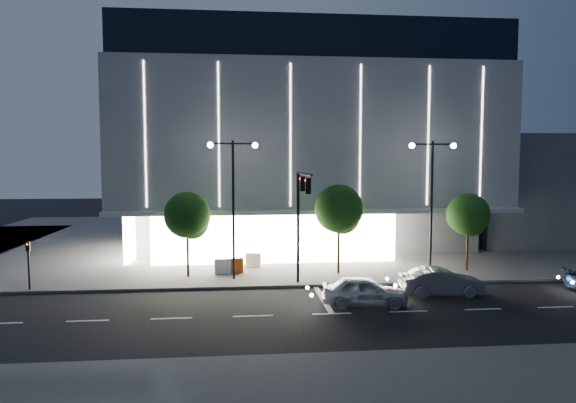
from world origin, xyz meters
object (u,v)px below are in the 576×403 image
Objects in this scene: traffic_mast at (301,207)px; barrier_a at (235,266)px; car_lead at (365,291)px; street_lamp_east at (432,188)px; tree_mid at (339,211)px; tree_left at (188,218)px; barrier_b at (223,266)px; tree_right at (468,217)px; street_lamp_west at (233,189)px; ped_signal_far at (29,260)px; barrier_d at (253,260)px; car_second at (442,282)px.

traffic_mast is 7.33m from barrier_a.
street_lamp_east is at bearing -36.27° from car_lead.
tree_mid is 1.35× the size of car_lead.
barrier_a is (3.03, 0.69, -3.38)m from tree_left.
barrier_b is (-0.82, -0.13, 0.00)m from barrier_a.
street_lamp_east is 14.83m from barrier_b.
tree_right reaches higher than barrier_a.
street_lamp_west is 12.76m from ped_signal_far.
ped_signal_far is 14.31m from barrier_d.
tree_left is 12.74m from car_lead.
tree_mid is 7.22m from barrier_d.
traffic_mast is at bearing -163.52° from street_lamp_east.
street_lamp_west is 8.18× the size of barrier_b.
tree_mid is (19.03, 2.52, 2.45)m from ped_signal_far.
street_lamp_east reaches higher than barrier_a.
car_second is at bearing -30.74° from barrier_b.
car_lead is at bearing -49.92° from barrier_b.
tree_mid is 7.91m from barrier_a.
tree_mid is at bearing 50.58° from traffic_mast.
tree_right is 7.59m from car_second.
street_lamp_west is 8.18× the size of barrier_d.
traffic_mast is 1.55× the size of car_lead.
barrier_a and barrier_b have the same top height.
barrier_d is at bearing 37.87° from barrier_b.
traffic_mast is 1.15× the size of tree_mid.
car_second is (7.94, -1.91, -4.25)m from traffic_mast.
car_second reaches higher than barrier_a.
tree_right is at bearing -32.90° from car_second.
car_second is (-4.09, -5.59, -3.10)m from tree_right.
tree_mid is at bearing 180.00° from tree_right.
ped_signal_far is (-25.00, -1.50, -4.07)m from street_lamp_east.
tree_left is at bearing -170.79° from barrier_b.
ped_signal_far reaches higher than barrier_a.
tree_left is at bearing 72.72° from car_second.
street_lamp_west is at bearing 72.32° from car_second.
traffic_mast is 6.43× the size of barrier_d.
tree_right is 1.16× the size of car_second.
street_lamp_west is at bearing -176.36° from tree_right.
street_lamp_east is 3.81m from tree_right.
car_second reaches higher than car_lead.
barrier_a is 2.23m from barrier_d.
car_lead is at bearing -141.35° from tree_right.
traffic_mast is 1.28× the size of tree_right.
street_lamp_west reaches higher than traffic_mast.
street_lamp_east is (13.00, 0.00, 0.00)m from street_lamp_west.
street_lamp_west is at bearing -93.83° from barrier_d.
barrier_b is (-7.77, 7.77, -0.13)m from car_lead.
traffic_mast is at bearing -162.98° from tree_right.
car_second reaches higher than barrier_d.
tree_left is 16.26m from car_second.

